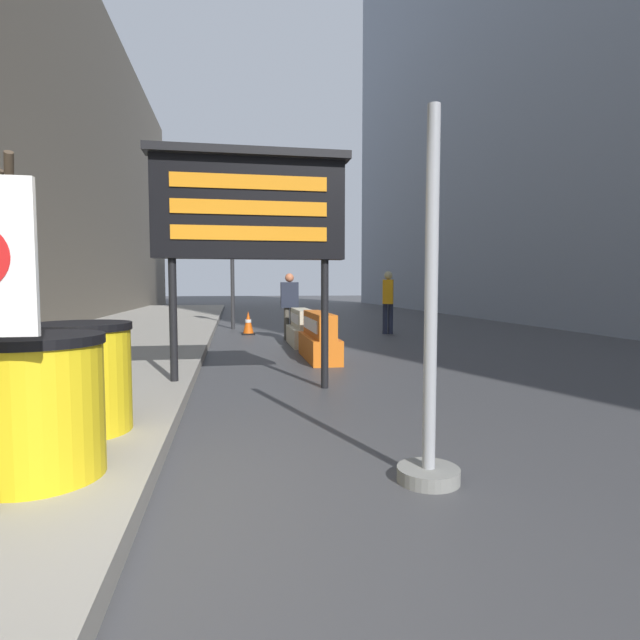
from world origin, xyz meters
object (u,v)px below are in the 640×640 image
at_px(barrel_drum_foreground, 39,406).
at_px(message_board, 250,208).
at_px(jersey_barrier_orange_near, 319,339).
at_px(pedestrian_passerby, 290,301).
at_px(traffic_cone_near, 322,330).
at_px(barrel_drum_middle, 82,377).
at_px(traffic_cone_mid, 248,323).
at_px(pedestrian_worker, 388,297).
at_px(traffic_light_near_curb, 232,248).
at_px(jersey_barrier_cream, 303,329).

xyz_separation_m(barrel_drum_foreground, message_board, (1.44, 3.14, 1.74)).
xyz_separation_m(jersey_barrier_orange_near, pedestrian_passerby, (-0.16, 3.47, 0.60)).
bearing_deg(pedestrian_passerby, barrel_drum_foreground, -104.18).
bearing_deg(message_board, pedestrian_passerby, 78.97).
distance_m(barrel_drum_foreground, traffic_cone_near, 8.91).
relative_size(barrel_drum_middle, traffic_cone_mid, 1.39).
height_order(barrel_drum_middle, message_board, message_board).
distance_m(message_board, jersey_barrier_orange_near, 3.49).
distance_m(message_board, pedestrian_passerby, 6.29).
xyz_separation_m(message_board, traffic_cone_near, (1.86, 5.14, -2.04)).
bearing_deg(barrel_drum_middle, message_board, 55.29).
height_order(barrel_drum_foreground, traffic_cone_mid, barrel_drum_foreground).
bearing_deg(traffic_cone_mid, pedestrian_passerby, -55.29).
distance_m(barrel_drum_middle, message_board, 3.11).
xyz_separation_m(jersey_barrier_orange_near, pedestrian_worker, (2.73, 4.43, 0.66)).
bearing_deg(traffic_cone_mid, barrel_drum_foreground, -98.70).
relative_size(jersey_barrier_orange_near, traffic_light_near_curb, 0.55).
bearing_deg(traffic_cone_near, barrel_drum_middle, -114.60).
bearing_deg(traffic_cone_mid, traffic_cone_near, -54.16).
height_order(traffic_cone_mid, pedestrian_worker, pedestrian_worker).
xyz_separation_m(barrel_drum_foreground, traffic_cone_near, (3.30, 8.28, -0.30)).
xyz_separation_m(barrel_drum_foreground, barrel_drum_middle, (-0.03, 1.02, 0.00)).
xyz_separation_m(traffic_cone_mid, pedestrian_worker, (3.89, -0.48, 0.72)).
xyz_separation_m(barrel_drum_foreground, traffic_cone_mid, (1.62, 10.60, -0.30)).
distance_m(barrel_drum_middle, pedestrian_passerby, 8.57).
xyz_separation_m(barrel_drum_middle, traffic_light_near_curb, (1.23, 11.39, 1.89)).
bearing_deg(traffic_light_near_curb, pedestrian_worker, -27.95).
distance_m(pedestrian_worker, pedestrian_passerby, 3.05).
bearing_deg(jersey_barrier_orange_near, barrel_drum_foreground, -116.00).
bearing_deg(pedestrian_passerby, traffic_light_near_curb, 115.36).
distance_m(barrel_drum_foreground, message_board, 3.87).
height_order(barrel_drum_middle, pedestrian_worker, pedestrian_worker).
height_order(traffic_light_near_curb, pedestrian_passerby, traffic_light_near_curb).
bearing_deg(jersey_barrier_cream, jersey_barrier_orange_near, -90.00).
relative_size(traffic_cone_near, traffic_light_near_curb, 0.19).
height_order(barrel_drum_foreground, pedestrian_passerby, pedestrian_passerby).
relative_size(jersey_barrier_orange_near, pedestrian_worker, 1.08).
bearing_deg(jersey_barrier_cream, message_board, -105.56).
bearing_deg(traffic_cone_near, jersey_barrier_orange_near, -101.42).
bearing_deg(barrel_drum_foreground, traffic_light_near_curb, 84.47).
relative_size(barrel_drum_foreground, pedestrian_worker, 0.52).
height_order(jersey_barrier_orange_near, traffic_cone_mid, jersey_barrier_orange_near).
bearing_deg(jersey_barrier_cream, pedestrian_passerby, 97.29).
bearing_deg(traffic_cone_near, traffic_light_near_curb, 116.94).
height_order(message_board, traffic_cone_near, message_board).
bearing_deg(barrel_drum_foreground, pedestrian_passerby, 74.06).
height_order(message_board, pedestrian_worker, message_board).
distance_m(jersey_barrier_orange_near, traffic_cone_mid, 5.04).
relative_size(barrel_drum_middle, traffic_light_near_curb, 0.26).
relative_size(jersey_barrier_cream, pedestrian_passerby, 1.00).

